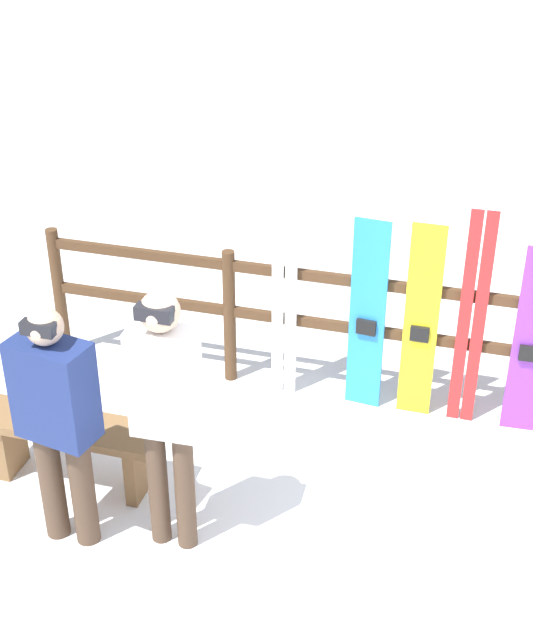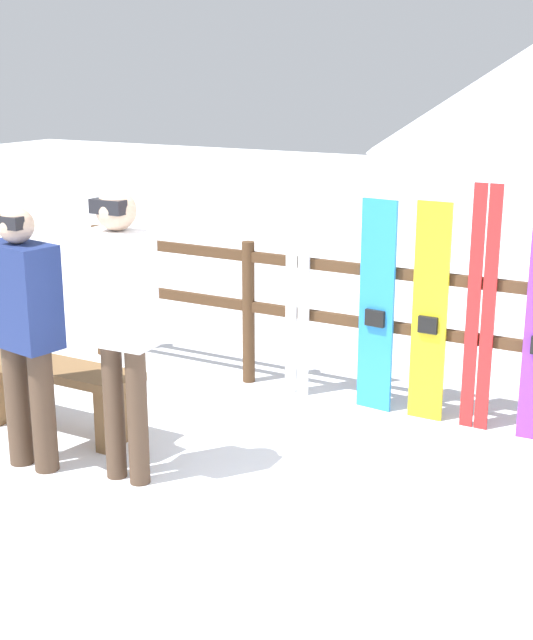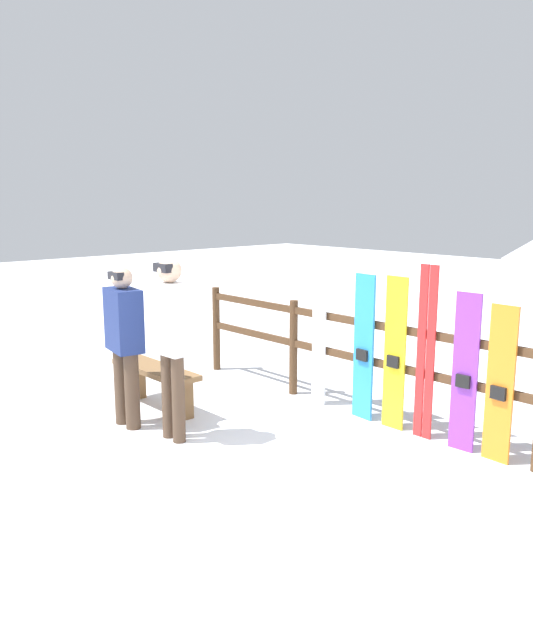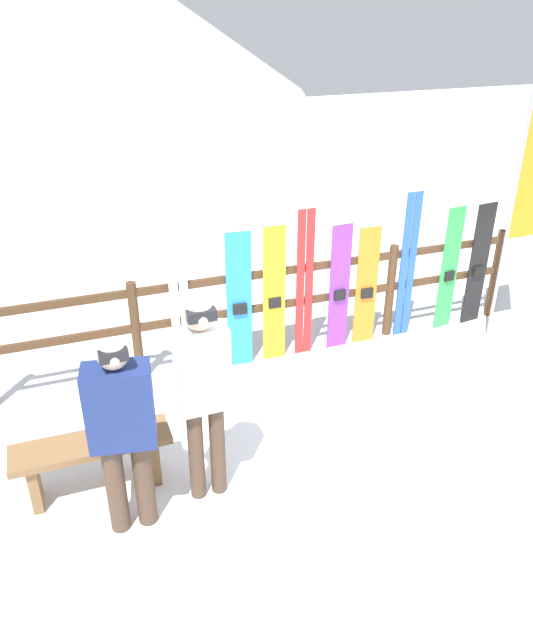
% 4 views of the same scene
% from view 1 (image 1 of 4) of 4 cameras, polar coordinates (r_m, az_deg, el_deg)
% --- Properties ---
extents(ground_plane, '(40.00, 40.00, 0.00)m').
position_cam_1_polar(ground_plane, '(5.60, 6.38, -16.81)').
color(ground_plane, white).
extents(fence, '(6.09, 0.10, 1.15)m').
position_cam_1_polar(fence, '(6.74, 9.77, -0.67)').
color(fence, '#4C331E').
rests_on(fence, ground).
extents(bench, '(1.28, 0.36, 0.50)m').
position_cam_1_polar(bench, '(6.23, -12.41, -7.45)').
color(bench, brown).
rests_on(bench, ground).
extents(person_white, '(0.40, 0.24, 1.79)m').
position_cam_1_polar(person_white, '(5.23, -6.47, -5.31)').
color(person_white, '#4C3828').
rests_on(person_white, ground).
extents(person_navy, '(0.51, 0.34, 1.66)m').
position_cam_1_polar(person_navy, '(5.44, -13.27, -5.90)').
color(person_navy, '#4C3828').
rests_on(person_navy, ground).
extents(ski_pair_white, '(0.19, 0.02, 1.63)m').
position_cam_1_polar(ski_pair_white, '(6.79, 1.15, 1.21)').
color(ski_pair_white, white).
rests_on(ski_pair_white, ground).
extents(snowboard_blue, '(0.27, 0.08, 1.56)m').
position_cam_1_polar(snowboard_blue, '(6.69, 6.47, 0.19)').
color(snowboard_blue, '#288CE0').
rests_on(snowboard_blue, ground).
extents(snowboard_yellow, '(0.25, 0.06, 1.58)m').
position_cam_1_polar(snowboard_yellow, '(6.65, 9.85, -0.23)').
color(snowboard_yellow, yellow).
rests_on(snowboard_yellow, ground).
extents(ski_pair_red, '(0.19, 0.02, 1.72)m').
position_cam_1_polar(ski_pair_red, '(6.60, 12.99, -0.07)').
color(ski_pair_red, red).
rests_on(ski_pair_red, ground).
extents(snowboard_purple, '(0.25, 0.06, 1.50)m').
position_cam_1_polar(snowboard_purple, '(6.65, 16.52, -1.44)').
color(snowboard_purple, purple).
rests_on(snowboard_purple, ground).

